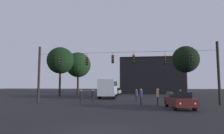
% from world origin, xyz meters
% --- Properties ---
extents(ground_plane, '(168.00, 168.00, 0.00)m').
position_xyz_m(ground_plane, '(0.00, 24.50, 0.00)').
color(ground_plane, black).
rests_on(ground_plane, ground).
extents(overhead_signal_span, '(20.99, 0.44, 6.89)m').
position_xyz_m(overhead_signal_span, '(0.03, 13.89, 4.04)').
color(overhead_signal_span, black).
rests_on(overhead_signal_span, ground).
extents(city_bus, '(3.35, 11.16, 3.00)m').
position_xyz_m(city_bus, '(-3.47, 25.14, 1.87)').
color(city_bus, '#B7BCC6').
rests_on(city_bus, ground).
extents(car_near_right, '(2.24, 4.47, 1.52)m').
position_xyz_m(car_near_right, '(5.43, 9.95, 0.80)').
color(car_near_right, '#511919').
rests_on(car_near_right, ground).
extents(car_far_left, '(2.01, 4.41, 1.52)m').
position_xyz_m(car_far_left, '(-3.45, 35.02, 0.80)').
color(car_far_left, '#99999E').
rests_on(car_far_left, ground).
extents(pedestrian_crossing_left, '(0.26, 0.37, 1.58)m').
position_xyz_m(pedestrian_crossing_left, '(-3.98, 15.75, 0.89)').
color(pedestrian_crossing_left, black).
rests_on(pedestrian_crossing_left, ground).
extents(pedestrian_crossing_center, '(0.28, 0.39, 1.62)m').
position_xyz_m(pedestrian_crossing_center, '(-4.53, 12.40, 0.91)').
color(pedestrian_crossing_center, black).
rests_on(pedestrian_crossing_center, ground).
extents(pedestrian_crossing_right, '(0.30, 0.39, 1.60)m').
position_xyz_m(pedestrian_crossing_right, '(1.46, 17.14, 0.90)').
color(pedestrian_crossing_right, black).
rests_on(pedestrian_crossing_right, ground).
extents(pedestrian_near_bus, '(0.33, 0.41, 1.58)m').
position_xyz_m(pedestrian_near_bus, '(6.87, 16.79, 0.89)').
color(pedestrian_near_bus, black).
rests_on(pedestrian_near_bus, ground).
extents(pedestrian_trailing, '(0.25, 0.37, 1.77)m').
position_xyz_m(pedestrian_trailing, '(3.79, 12.88, 1.01)').
color(pedestrian_trailing, black).
rests_on(pedestrian_trailing, ground).
extents(pedestrian_far_side, '(0.32, 0.41, 1.73)m').
position_xyz_m(pedestrian_far_side, '(2.05, 13.00, 0.98)').
color(pedestrian_far_side, black).
rests_on(pedestrian_far_side, ground).
extents(corner_building, '(15.60, 10.57, 9.07)m').
position_xyz_m(corner_building, '(4.83, 44.17, 4.53)').
color(corner_building, black).
rests_on(corner_building, ground).
extents(tree_left_silhouette, '(6.02, 6.02, 10.04)m').
position_xyz_m(tree_left_silhouette, '(-12.82, 36.62, 7.01)').
color(tree_left_silhouette, '#2D2116').
rests_on(tree_left_silhouette, ground).
extents(tree_behind_building, '(5.12, 5.12, 9.43)m').
position_xyz_m(tree_behind_building, '(-13.21, 26.93, 6.85)').
color(tree_behind_building, black).
rests_on(tree_behind_building, ground).
extents(tree_right_far, '(4.43, 4.43, 8.62)m').
position_xyz_m(tree_right_far, '(9.50, 25.07, 6.38)').
color(tree_right_far, '#2D2116').
rests_on(tree_right_far, ground).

